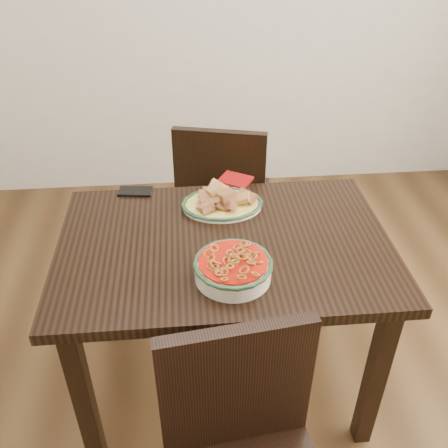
{
  "coord_description": "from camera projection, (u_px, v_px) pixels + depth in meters",
  "views": [
    {
      "loc": [
        -0.24,
        -1.35,
        1.79
      ],
      "look_at": [
        -0.12,
        0.04,
        0.81
      ],
      "focal_mm": 40.0,
      "sensor_mm": 36.0,
      "label": 1
    }
  ],
  "objects": [
    {
      "name": "floor",
      "position": [
        252.0,
        382.0,
        2.15
      ],
      "size": [
        3.5,
        3.5,
        0.0
      ],
      "primitive_type": "plane",
      "color": "#3B2612",
      "rests_on": "ground"
    },
    {
      "name": "dining_table",
      "position": [
        225.0,
        264.0,
        1.79
      ],
      "size": [
        1.16,
        0.77,
        0.75
      ],
      "color": "black",
      "rests_on": "ground"
    },
    {
      "name": "chair_far",
      "position": [
        223.0,
        195.0,
        2.46
      ],
      "size": [
        0.51,
        0.51,
        0.89
      ],
      "rotation": [
        0.0,
        0.0,
        2.9
      ],
      "color": "black",
      "rests_on": "ground"
    },
    {
      "name": "fish_plate",
      "position": [
        222.0,
        197.0,
        1.89
      ],
      "size": [
        0.3,
        0.24,
        0.11
      ],
      "color": "beige",
      "rests_on": "dining_table"
    },
    {
      "name": "noodle_bowl",
      "position": [
        233.0,
        266.0,
        1.55
      ],
      "size": [
        0.25,
        0.25,
        0.08
      ],
      "color": "beige",
      "rests_on": "dining_table"
    },
    {
      "name": "smartphone",
      "position": [
        135.0,
        191.0,
        2.0
      ],
      "size": [
        0.14,
        0.09,
        0.01
      ],
      "primitive_type": "cube",
      "rotation": [
        0.0,
        0.0,
        -0.13
      ],
      "color": "black",
      "rests_on": "dining_table"
    },
    {
      "name": "napkin",
      "position": [
        235.0,
        180.0,
        2.07
      ],
      "size": [
        0.16,
        0.15,
        0.01
      ],
      "primitive_type": "cube",
      "rotation": [
        0.0,
        0.0,
        -0.54
      ],
      "color": "maroon",
      "rests_on": "dining_table"
    }
  ]
}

